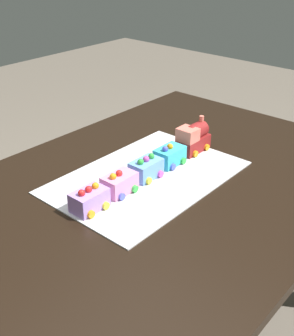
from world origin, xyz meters
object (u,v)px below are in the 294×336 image
Objects in this scene: cake_car_flatbed_bubblegum at (119,183)px; cake_car_gondola_lavender at (89,200)px; dining_table at (165,207)px; cake_locomotive at (193,138)px; cake_car_caboose_sky_blue at (146,169)px; cake_car_tanker_turquoise at (170,156)px.

cake_car_flatbed_bubblegum and cake_car_gondola_lavender have the same top height.
cake_car_flatbed_bubblegum is (0.16, -0.05, 0.14)m from dining_table.
cake_locomotive is 0.48m from cake_car_gondola_lavender.
cake_car_caboose_sky_blue is at bearing -53.03° from dining_table.
cake_car_flatbed_bubblegum is at bearing 180.00° from cake_car_gondola_lavender.
cake_car_caboose_sky_blue is (0.04, -0.05, 0.14)m from dining_table.
cake_car_flatbed_bubblegum reaches higher than dining_table.
dining_table is at bearing 13.22° from cake_locomotive.
dining_table is 0.31m from cake_car_gondola_lavender.
cake_car_tanker_turquoise is (0.13, -0.00, -0.02)m from cake_locomotive.
cake_car_gondola_lavender is (0.24, 0.00, 0.00)m from cake_car_caboose_sky_blue.
cake_locomotive is at bearing 180.00° from cake_car_tanker_turquoise.
cake_car_flatbed_bubblegum is (0.12, 0.00, -0.00)m from cake_car_caboose_sky_blue.
cake_car_tanker_turquoise is at bearing -0.00° from cake_locomotive.
cake_car_tanker_turquoise is at bearing 180.00° from cake_car_caboose_sky_blue.
cake_car_tanker_turquoise is 1.00× the size of cake_car_caboose_sky_blue.
cake_car_tanker_turquoise is 1.00× the size of cake_car_flatbed_bubblegum.
cake_car_tanker_turquoise and cake_car_caboose_sky_blue have the same top height.
cake_locomotive is 1.40× the size of cake_car_tanker_turquoise.
cake_locomotive is at bearing -166.78° from dining_table.
cake_locomotive is at bearing 180.00° from cake_car_caboose_sky_blue.
cake_car_caboose_sky_blue and cake_car_flatbed_bubblegum have the same top height.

